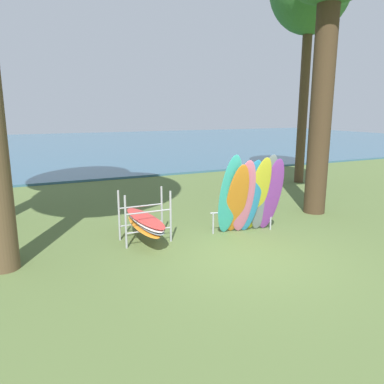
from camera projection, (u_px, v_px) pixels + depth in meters
ground_plane at (246, 255)px, 8.22m from camera, size 80.00×80.00×0.00m
lake_water at (70, 145)px, 33.23m from camera, size 80.00×36.00×0.10m
leaning_board_pile at (251, 197)px, 9.30m from camera, size 1.83×1.20×2.14m
board_storage_rack at (145, 221)px, 9.03m from camera, size 1.15×2.13×1.25m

